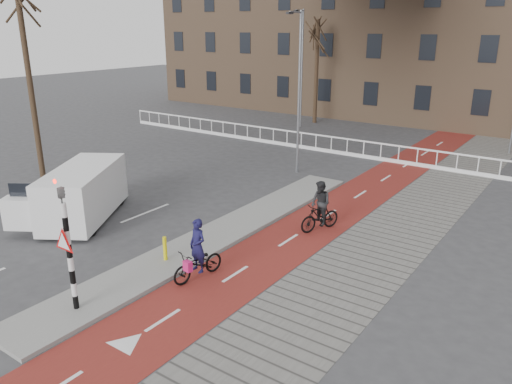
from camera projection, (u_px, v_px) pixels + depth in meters
The scene contains 15 objects.
ground at pixel (151, 287), 14.13m from camera, with size 120.00×120.00×0.00m, color #38383A.
bike_lane at pixel (350, 201), 21.06m from camera, with size 2.50×60.00×0.01m, color maroon.
sidewalk at pixel (416, 214), 19.53m from camera, with size 3.00×60.00×0.01m, color slate.
curb_island at pixel (220, 234), 17.59m from camera, with size 1.80×16.00×0.12m, color gray.
traffic_signal at pixel (67, 242), 12.26m from camera, with size 0.80×0.80×3.68m.
bollard at pixel (165, 248), 15.39m from camera, with size 0.12×0.12×0.76m, color yellow.
cyclist_near at pixel (198, 259), 14.41m from camera, with size 0.90×1.83×1.84m.
cyclist_far at pixel (320, 210), 17.79m from camera, with size 1.09×1.74×1.83m.
van at pixel (83, 192), 18.80m from camera, with size 4.05×4.94×2.00m.
railing at pixel (301, 143), 29.93m from camera, with size 28.00×0.10×0.99m.
townhouse_row at pixel (426, 14), 38.07m from camera, with size 46.00×10.00×15.90m.
tree_left at pixel (29, 75), 22.73m from camera, with size 0.26×0.26×9.75m, color black.
tree_mid at pixel (316, 72), 36.77m from camera, with size 0.29×0.29×7.45m, color black.
streetlight_near at pixel (299, 95), 23.96m from camera, with size 0.12×0.12×7.70m, color slate.
streetlight_left at pixel (302, 70), 35.09m from camera, with size 0.12×0.12×8.09m, color slate.
Camera 1 is at (9.67, -8.52, 7.05)m, focal length 35.00 mm.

